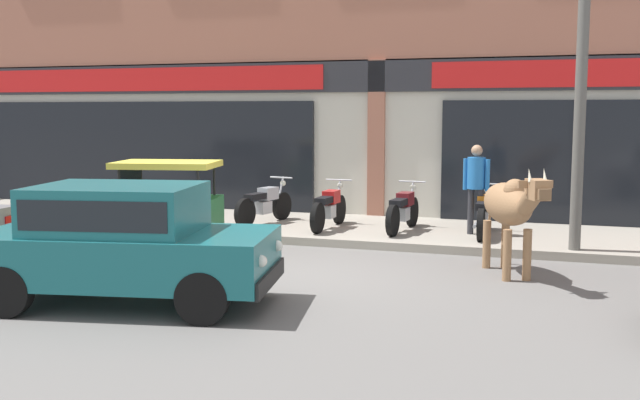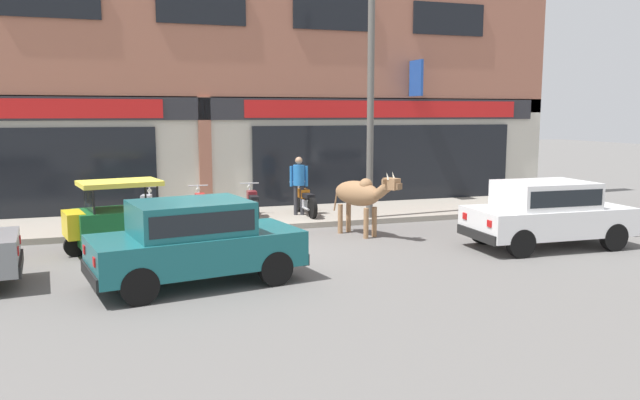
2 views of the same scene
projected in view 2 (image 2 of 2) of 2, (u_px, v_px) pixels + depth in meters
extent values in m
plane|color=#605E5B|center=(243.00, 252.00, 13.22)|extent=(90.00, 90.00, 0.00)
cube|color=gray|center=(215.00, 220.00, 16.76)|extent=(19.00, 3.15, 0.14)
cube|color=beige|center=(204.00, 155.00, 18.28)|extent=(23.00, 0.55, 3.40)
cube|color=#28282D|center=(204.00, 109.00, 17.79)|extent=(22.08, 0.08, 0.64)
cube|color=#9E604C|center=(205.00, 156.00, 18.00)|extent=(0.36, 0.12, 3.40)
cube|color=black|center=(388.00, 163.00, 19.81)|extent=(8.74, 0.10, 2.40)
cube|color=red|center=(389.00, 109.00, 19.55)|extent=(9.20, 0.05, 0.52)
cube|color=black|center=(201.00, 6.00, 17.41)|extent=(2.50, 0.06, 1.00)
cube|color=black|center=(333.00, 13.00, 18.62)|extent=(2.50, 0.06, 1.00)
cube|color=black|center=(449.00, 19.00, 19.84)|extent=(2.50, 0.06, 1.00)
cube|color=#1E479E|center=(416.00, 78.00, 19.30)|extent=(0.08, 0.80, 1.10)
ellipsoid|color=#936B47|center=(357.00, 193.00, 14.96)|extent=(1.05, 1.49, 0.60)
sphere|color=#936B47|center=(366.00, 185.00, 14.72)|extent=(0.32, 0.32, 0.32)
cylinder|color=#936B47|center=(374.00, 222.00, 14.83)|extent=(0.12, 0.12, 0.72)
cylinder|color=#936B47|center=(366.00, 223.00, 14.64)|extent=(0.12, 0.12, 0.72)
cylinder|color=#936B47|center=(348.00, 217.00, 15.46)|extent=(0.12, 0.12, 0.72)
cylinder|color=#936B47|center=(340.00, 219.00, 15.27)|extent=(0.12, 0.12, 0.72)
cylinder|color=#936B47|center=(383.00, 190.00, 14.34)|extent=(0.41, 0.52, 0.43)
cube|color=#936B47|center=(392.00, 184.00, 14.13)|extent=(0.35, 0.42, 0.26)
cube|color=brown|center=(398.00, 186.00, 14.00)|extent=(0.20, 0.19, 0.14)
cone|color=beige|center=(393.00, 176.00, 14.20)|extent=(0.10, 0.13, 0.19)
cone|color=beige|center=(387.00, 176.00, 14.06)|extent=(0.10, 0.13, 0.19)
cube|color=#936B47|center=(394.00, 180.00, 14.28)|extent=(0.14, 0.09, 0.10)
cube|color=#936B47|center=(384.00, 181.00, 14.07)|extent=(0.14, 0.09, 0.10)
cylinder|color=#936B47|center=(336.00, 199.00, 15.53)|extent=(0.10, 0.17, 0.60)
cube|color=black|center=(19.00, 263.00, 10.67)|extent=(0.27, 1.52, 0.20)
cube|color=red|center=(18.00, 251.00, 10.18)|extent=(0.05, 0.16, 0.14)
cube|color=red|center=(20.00, 240.00, 11.08)|extent=(0.05, 0.16, 0.14)
cylinder|color=black|center=(244.00, 252.00, 11.92)|extent=(0.62, 0.29, 0.60)
cylinder|color=black|center=(276.00, 268.00, 10.67)|extent=(0.62, 0.29, 0.60)
cylinder|color=black|center=(120.00, 266.00, 10.82)|extent=(0.62, 0.29, 0.60)
cylinder|color=black|center=(139.00, 286.00, 9.57)|extent=(0.62, 0.29, 0.60)
cube|color=#196066|center=(197.00, 250.00, 10.70)|extent=(3.73, 2.21, 0.60)
cube|color=#196066|center=(190.00, 217.00, 10.57)|extent=(2.13, 1.76, 0.56)
cube|color=black|center=(190.00, 217.00, 10.57)|extent=(1.99, 1.75, 0.35)
cube|color=black|center=(288.00, 252.00, 11.56)|extent=(0.40, 1.52, 0.20)
cube|color=black|center=(92.00, 275.00, 9.90)|extent=(0.40, 1.52, 0.20)
sphere|color=silver|center=(278.00, 232.00, 11.95)|extent=(0.14, 0.14, 0.14)
sphere|color=silver|center=(301.00, 240.00, 11.11)|extent=(0.14, 0.14, 0.14)
cube|color=red|center=(84.00, 250.00, 10.28)|extent=(0.06, 0.16, 0.14)
cube|color=red|center=(94.00, 262.00, 9.42)|extent=(0.06, 0.16, 0.14)
cylinder|color=black|center=(569.00, 225.00, 14.70)|extent=(0.61, 0.20, 0.60)
cylinder|color=black|center=(614.00, 237.00, 13.34)|extent=(0.61, 0.20, 0.60)
cylinder|color=black|center=(483.00, 231.00, 14.05)|extent=(0.61, 0.20, 0.60)
cylinder|color=black|center=(521.00, 243.00, 12.69)|extent=(0.61, 0.20, 0.60)
cube|color=white|center=(548.00, 220.00, 13.65)|extent=(3.55, 1.70, 0.60)
cube|color=white|center=(545.00, 194.00, 13.54)|extent=(1.94, 1.50, 0.56)
cube|color=black|center=(545.00, 194.00, 13.54)|extent=(1.79, 1.51, 0.35)
cube|color=black|center=(612.00, 226.00, 14.17)|extent=(0.17, 1.52, 0.20)
cube|color=black|center=(477.00, 235.00, 13.19)|extent=(0.17, 1.52, 0.20)
sphere|color=silver|center=(599.00, 210.00, 14.60)|extent=(0.14, 0.14, 0.14)
sphere|color=silver|center=(630.00, 216.00, 13.68)|extent=(0.14, 0.14, 0.14)
cube|color=red|center=(465.00, 216.00, 13.61)|extent=(0.03, 0.16, 0.14)
cube|color=red|center=(490.00, 224.00, 12.67)|extent=(0.03, 0.16, 0.14)
cylinder|color=black|center=(75.00, 246.00, 12.81)|extent=(0.46, 0.21, 0.44)
cylinder|color=black|center=(157.00, 243.00, 13.13)|extent=(0.46, 0.21, 0.44)
cylinder|color=black|center=(144.00, 235.00, 14.03)|extent=(0.46, 0.21, 0.44)
cube|color=#19602D|center=(119.00, 225.00, 13.21)|extent=(1.91, 1.48, 0.70)
cube|color=yellow|center=(74.00, 225.00, 12.75)|extent=(0.53, 0.92, 0.52)
cylinder|color=black|center=(94.00, 201.00, 12.42)|extent=(0.04, 0.04, 0.55)
cylinder|color=black|center=(85.00, 195.00, 13.26)|extent=(0.04, 0.04, 0.55)
cylinder|color=black|center=(158.00, 197.00, 13.05)|extent=(0.04, 0.04, 0.55)
cylinder|color=black|center=(145.00, 192.00, 13.90)|extent=(0.04, 0.04, 0.55)
cube|color=#DBCC42|center=(120.00, 183.00, 13.11)|extent=(1.80, 1.41, 0.10)
cube|color=black|center=(89.00, 198.00, 12.84)|extent=(0.22, 0.91, 0.50)
cylinder|color=black|center=(150.00, 208.00, 16.53)|extent=(0.22, 0.57, 0.56)
cylinder|color=black|center=(141.00, 216.00, 15.30)|extent=(0.22, 0.57, 0.56)
cube|color=#B2B5BA|center=(146.00, 211.00, 15.89)|extent=(0.27, 0.36, 0.24)
cube|color=#A8AAB2|center=(146.00, 200.00, 16.01)|extent=(0.32, 0.44, 0.24)
cube|color=black|center=(143.00, 203.00, 15.62)|extent=(0.33, 0.56, 0.12)
cylinder|color=#B2B5BA|center=(149.00, 197.00, 16.43)|extent=(0.10, 0.27, 0.59)
cylinder|color=#B2B5BA|center=(149.00, 187.00, 16.43)|extent=(0.51, 0.15, 0.03)
sphere|color=silver|center=(150.00, 191.00, 16.51)|extent=(0.12, 0.12, 0.12)
cylinder|color=#B2B5BA|center=(139.00, 216.00, 15.54)|extent=(0.16, 0.48, 0.06)
cylinder|color=black|center=(199.00, 207.00, 16.78)|extent=(0.11, 0.56, 0.56)
cylinder|color=black|center=(204.00, 214.00, 15.60)|extent=(0.11, 0.56, 0.56)
cube|color=#B2B5BA|center=(201.00, 209.00, 16.16)|extent=(0.21, 0.32, 0.24)
cube|color=red|center=(200.00, 198.00, 16.28)|extent=(0.25, 0.41, 0.24)
cube|color=black|center=(202.00, 201.00, 15.90)|extent=(0.23, 0.53, 0.12)
cylinder|color=#B2B5BA|center=(199.00, 196.00, 16.68)|extent=(0.05, 0.27, 0.59)
cylinder|color=#B2B5BA|center=(198.00, 186.00, 16.68)|extent=(0.52, 0.04, 0.03)
sphere|color=silver|center=(198.00, 190.00, 16.75)|extent=(0.12, 0.12, 0.12)
cylinder|color=#B2B5BA|center=(198.00, 214.00, 15.80)|extent=(0.07, 0.48, 0.06)
cylinder|color=black|center=(250.00, 204.00, 17.33)|extent=(0.14, 0.57, 0.56)
cylinder|color=black|center=(256.00, 211.00, 16.13)|extent=(0.14, 0.57, 0.56)
cube|color=#B2B5BA|center=(253.00, 206.00, 16.70)|extent=(0.22, 0.33, 0.24)
cube|color=maroon|center=(252.00, 195.00, 16.82)|extent=(0.27, 0.42, 0.24)
cube|color=black|center=(254.00, 198.00, 16.44)|extent=(0.26, 0.54, 0.12)
cylinder|color=#B2B5BA|center=(250.00, 193.00, 17.23)|extent=(0.06, 0.27, 0.59)
cylinder|color=#B2B5BA|center=(249.00, 183.00, 17.23)|extent=(0.52, 0.07, 0.03)
sphere|color=silver|center=(249.00, 187.00, 17.30)|extent=(0.12, 0.12, 0.12)
cylinder|color=#B2B5BA|center=(251.00, 211.00, 16.34)|extent=(0.10, 0.48, 0.06)
cylinder|color=black|center=(298.00, 202.00, 17.74)|extent=(0.11, 0.56, 0.56)
cylinder|color=black|center=(312.00, 208.00, 16.58)|extent=(0.11, 0.56, 0.56)
cube|color=#B2B5BA|center=(305.00, 203.00, 17.14)|extent=(0.21, 0.32, 0.24)
cube|color=orange|center=(303.00, 193.00, 17.25)|extent=(0.25, 0.41, 0.24)
cube|color=black|center=(308.00, 196.00, 16.88)|extent=(0.23, 0.52, 0.12)
cylinder|color=#B2B5BA|center=(299.00, 192.00, 17.65)|extent=(0.05, 0.27, 0.59)
cylinder|color=#B2B5BA|center=(298.00, 182.00, 17.64)|extent=(0.52, 0.04, 0.03)
sphere|color=silver|center=(298.00, 186.00, 17.72)|extent=(0.12, 0.12, 0.12)
cylinder|color=#B2B5BA|center=(306.00, 208.00, 16.78)|extent=(0.07, 0.48, 0.06)
cylinder|color=#2D2D33|center=(302.00, 200.00, 17.15)|extent=(0.11, 0.11, 0.82)
cylinder|color=#2D2D33|center=(296.00, 200.00, 17.14)|extent=(0.11, 0.11, 0.82)
cylinder|color=#236BB7|center=(299.00, 175.00, 17.05)|extent=(0.32, 0.32, 0.56)
cylinder|color=#236BB7|center=(307.00, 176.00, 17.06)|extent=(0.08, 0.08, 0.56)
cylinder|color=#236BB7|center=(291.00, 176.00, 17.05)|extent=(0.08, 0.08, 0.56)
sphere|color=tan|center=(299.00, 161.00, 16.99)|extent=(0.20, 0.20, 0.20)
cylinder|color=#595651|center=(371.00, 103.00, 16.36)|extent=(0.18, 0.18, 6.12)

